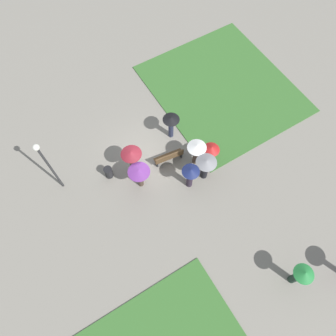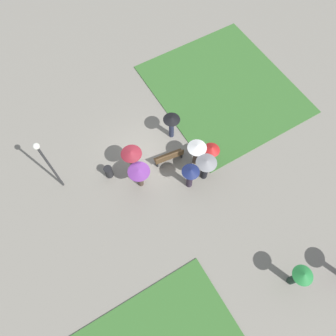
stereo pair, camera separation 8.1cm
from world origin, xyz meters
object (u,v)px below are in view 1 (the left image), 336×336
at_px(crowd_person_red, 211,152).
at_px(crowd_person_purple, 139,174).
at_px(lone_walker_mid_plaza, 301,275).
at_px(crowd_person_navy, 190,175).
at_px(crowd_person_white, 196,150).
at_px(trash_bin, 109,172).
at_px(crowd_person_black, 171,123).
at_px(park_bench, 169,157).
at_px(crowd_person_grey, 206,165).
at_px(lamp_post, 47,162).
at_px(crowd_person_maroon, 132,157).

bearing_deg(crowd_person_red, crowd_person_purple, 155.05).
xyz_separation_m(crowd_person_purple, lone_walker_mid_plaza, (-3.82, 8.34, 0.01)).
relative_size(crowd_person_navy, lone_walker_mid_plaza, 0.95).
relative_size(crowd_person_navy, crowd_person_white, 1.01).
distance_m(trash_bin, crowd_person_black, 4.52).
distance_m(park_bench, trash_bin, 3.51).
relative_size(park_bench, crowd_person_purple, 1.00).
bearing_deg(crowd_person_red, crowd_person_grey, -155.11).
xyz_separation_m(crowd_person_black, crowd_person_grey, (-0.18, 3.28, -0.04)).
height_order(lamp_post, crowd_person_red, lamp_post).
bearing_deg(park_bench, crowd_person_red, 153.28).
height_order(lamp_post, crowd_person_white, lamp_post).
distance_m(crowd_person_black, crowd_person_purple, 3.65).
height_order(trash_bin, crowd_person_maroon, crowd_person_maroon).
bearing_deg(crowd_person_purple, park_bench, 25.06).
relative_size(trash_bin, crowd_person_purple, 0.46).
distance_m(trash_bin, crowd_person_navy, 4.63).
xyz_separation_m(crowd_person_red, lone_walker_mid_plaza, (0.19, 7.51, 0.07)).
bearing_deg(crowd_person_white, trash_bin, -12.84).
relative_size(lamp_post, crowd_person_red, 2.48).
xyz_separation_m(crowd_person_navy, lone_walker_mid_plaza, (-1.52, 6.91, 0.07)).
distance_m(crowd_person_maroon, crowd_person_purple, 1.06).
distance_m(crowd_person_grey, crowd_person_white, 1.02).
bearing_deg(crowd_person_maroon, crowd_person_navy, -35.26).
xyz_separation_m(lamp_post, crowd_person_maroon, (-3.93, 1.13, -1.43)).
bearing_deg(park_bench, crowd_person_purple, 19.34).
relative_size(park_bench, crowd_person_black, 0.95).
bearing_deg(crowd_person_black, park_bench, 19.29).
bearing_deg(crowd_person_navy, trash_bin, 149.29).
relative_size(crowd_person_black, lone_walker_mid_plaza, 0.94).
height_order(crowd_person_red, crowd_person_grey, crowd_person_grey).
distance_m(trash_bin, lone_walker_mid_plaza, 11.02).
height_order(crowd_person_maroon, crowd_person_white, crowd_person_maroon).
relative_size(lamp_post, crowd_person_maroon, 2.26).
relative_size(trash_bin, crowd_person_navy, 0.43).
height_order(lamp_post, crowd_person_purple, lamp_post).
distance_m(lamp_post, crowd_person_white, 7.75).
relative_size(lamp_post, crowd_person_grey, 2.40).
xyz_separation_m(crowd_person_black, crowd_person_white, (-0.25, 2.26, 0.06)).
bearing_deg(trash_bin, crowd_person_maroon, 166.35).
xyz_separation_m(crowd_person_maroon, lone_walker_mid_plaza, (-3.69, 9.39, -0.05)).
distance_m(lamp_post, crowd_person_purple, 4.63).
relative_size(lamp_post, crowd_person_white, 2.39).
bearing_deg(lone_walker_mid_plaza, crowd_person_navy, 160.68).
bearing_deg(crowd_person_navy, crowd_person_maroon, 138.73).
distance_m(lamp_post, trash_bin, 3.59).
relative_size(crowd_person_grey, crowd_person_white, 1.00).
distance_m(crowd_person_grey, crowd_person_purple, 3.58).
xyz_separation_m(crowd_person_red, crowd_person_navy, (1.72, 0.59, -0.00)).
height_order(crowd_person_maroon, crowd_person_grey, crowd_person_maroon).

